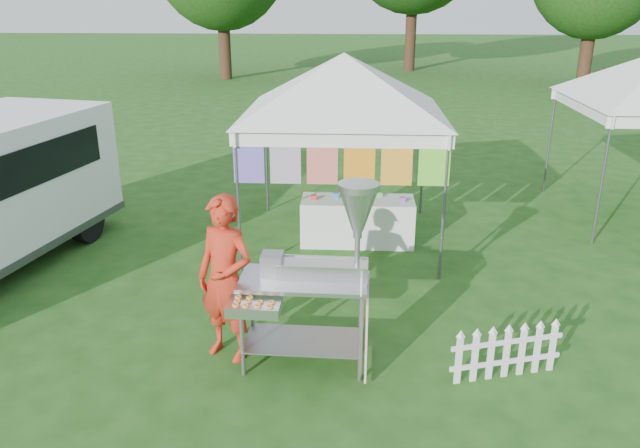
{
  "coord_description": "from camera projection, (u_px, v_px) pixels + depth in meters",
  "views": [
    {
      "loc": [
        0.18,
        -6.07,
        3.82
      ],
      "look_at": [
        -0.24,
        1.26,
        1.1
      ],
      "focal_mm": 35.0,
      "sensor_mm": 36.0,
      "label": 1
    }
  ],
  "objects": [
    {
      "name": "ground",
      "position": [
        335.0,
        355.0,
        7.02
      ],
      "size": [
        120.0,
        120.0,
        0.0
      ],
      "primitive_type": "plane",
      "color": "#1E4814",
      "rests_on": "ground"
    },
    {
      "name": "canopy_main",
      "position": [
        344.0,
        53.0,
        9.26
      ],
      "size": [
        4.24,
        4.24,
        3.45
      ],
      "color": "#59595E",
      "rests_on": "ground"
    },
    {
      "name": "donut_cart",
      "position": [
        324.0,
        263.0,
        6.43
      ],
      "size": [
        1.5,
        0.98,
        2.06
      ],
      "rotation": [
        0.0,
        0.0,
        -0.03
      ],
      "color": "gray",
      "rests_on": "ground"
    },
    {
      "name": "vendor",
      "position": [
        225.0,
        279.0,
        6.71
      ],
      "size": [
        0.81,
        0.69,
        1.87
      ],
      "primitive_type": "imported",
      "rotation": [
        0.0,
        0.0,
        -0.43
      ],
      "color": "red",
      "rests_on": "ground"
    },
    {
      "name": "picket_fence",
      "position": [
        506.0,
        353.0,
        6.52
      ],
      "size": [
        1.22,
        0.38,
        0.56
      ],
      "rotation": [
        0.0,
        0.0,
        0.28
      ],
      "color": "white",
      "rests_on": "ground"
    },
    {
      "name": "display_table",
      "position": [
        357.0,
        221.0,
        10.08
      ],
      "size": [
        1.8,
        0.7,
        0.74
      ],
      "primitive_type": "cube",
      "color": "white",
      "rests_on": "ground"
    }
  ]
}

